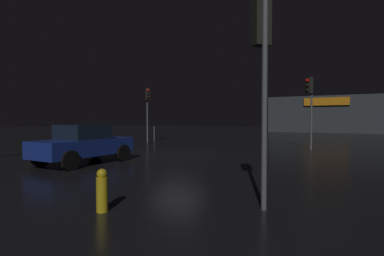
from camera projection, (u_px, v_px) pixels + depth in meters
name	position (u px, v px, depth m)	size (l,w,h in m)	color
ground_plane	(177.00, 155.00, 14.56)	(120.00, 120.00, 0.00)	black
store_building	(327.00, 115.00, 41.35)	(15.22, 7.55, 4.98)	#33383D
traffic_signal_opposite	(262.00, 46.00, 5.70)	(0.41, 0.43, 4.28)	#595B60
traffic_signal_cross_left	(310.00, 95.00, 16.74)	(0.42, 0.42, 4.23)	#595B60
traffic_signal_cross_right	(148.00, 102.00, 22.10)	(0.42, 0.42, 4.18)	#595B60
car_near	(84.00, 144.00, 11.60)	(2.02, 4.06, 1.57)	navy
fire_hydrant	(102.00, 191.00, 5.53)	(0.22, 0.22, 0.83)	gold
bollard_kerb_a	(154.00, 134.00, 23.87)	(0.09, 0.09, 1.20)	#595B60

